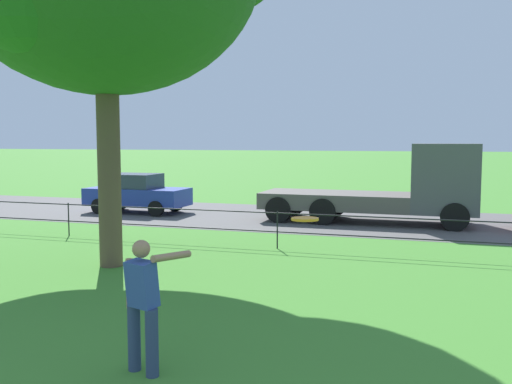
% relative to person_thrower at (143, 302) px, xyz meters
% --- Properties ---
extents(street_strip, '(80.00, 7.16, 0.01)m').
position_rel_person_thrower_xyz_m(street_strip, '(-0.58, 14.04, -0.90)').
color(street_strip, '#565454').
rests_on(street_strip, ground).
extents(park_fence, '(38.99, 0.04, 1.00)m').
position_rel_person_thrower_xyz_m(park_fence, '(-0.58, 8.16, -0.22)').
color(park_fence, black).
rests_on(park_fence, ground).
extents(person_thrower, '(0.69, 0.73, 1.66)m').
position_rel_person_thrower_xyz_m(person_thrower, '(0.00, 0.00, 0.00)').
color(person_thrower, navy).
rests_on(person_thrower, ground).
extents(frisbee, '(0.37, 0.37, 0.03)m').
position_rel_person_thrower_xyz_m(frisbee, '(2.16, -0.63, 1.20)').
color(frisbee, orange).
extents(car_blue_right, '(4.00, 1.82, 1.54)m').
position_rel_person_thrower_xyz_m(car_blue_right, '(-7.88, 13.59, -0.12)').
color(car_blue_right, '#233899').
rests_on(car_blue_right, ground).
extents(flatbed_truck_left, '(7.31, 2.45, 2.75)m').
position_rel_person_thrower_xyz_m(flatbed_truck_left, '(2.20, 13.74, 0.32)').
color(flatbed_truck_left, '#4C4C51').
rests_on(flatbed_truck_left, ground).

